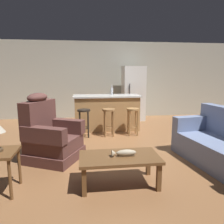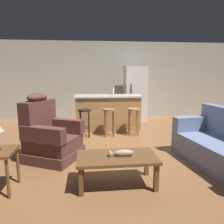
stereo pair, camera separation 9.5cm
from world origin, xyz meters
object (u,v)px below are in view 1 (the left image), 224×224
(bar_stool_left, at_px, (84,118))
(refrigerator, at_px, (133,93))
(bar_stool_middle, at_px, (109,117))
(bar_stool_right, at_px, (133,117))
(kitchen_island, at_px, (107,112))
(coffee_table, at_px, (119,160))
(bottle_tall_green, at_px, (112,91))
(fish_figurine, at_px, (124,153))
(recliner_near_lamp, at_px, (50,136))

(bar_stool_left, relative_size, refrigerator, 0.39)
(bar_stool_left, bearing_deg, bar_stool_middle, 0.00)
(bar_stool_right, bearing_deg, kitchen_island, 132.96)
(coffee_table, distance_m, bottle_tall_green, 3.18)
(refrigerator, relative_size, bottle_tall_green, 6.19)
(bar_stool_right, bearing_deg, fish_figurine, -105.61)
(bottle_tall_green, bearing_deg, recliner_near_lamp, -124.45)
(bar_stool_middle, relative_size, refrigerator, 0.39)
(refrigerator, bearing_deg, bar_stool_middle, -119.27)
(bar_stool_left, bearing_deg, kitchen_island, 45.22)
(recliner_near_lamp, distance_m, refrigerator, 3.90)
(recliner_near_lamp, distance_m, bar_stool_left, 1.47)
(bottle_tall_green, bearing_deg, fish_figurine, -94.36)
(recliner_near_lamp, height_order, bottle_tall_green, bottle_tall_green)
(bar_stool_left, bearing_deg, refrigerator, 48.28)
(fish_figurine, relative_size, refrigerator, 0.19)
(bar_stool_left, bearing_deg, bar_stool_right, 0.00)
(coffee_table, bearing_deg, refrigerator, 74.76)
(fish_figurine, height_order, recliner_near_lamp, recliner_near_lamp)
(bar_stool_middle, height_order, bottle_tall_green, bottle_tall_green)
(bar_stool_middle, bearing_deg, bottle_tall_green, 76.34)
(coffee_table, height_order, recliner_near_lamp, recliner_near_lamp)
(bar_stool_left, xyz_separation_m, bar_stool_right, (1.21, 0.00, 0.00))
(recliner_near_lamp, height_order, refrigerator, refrigerator)
(bar_stool_right, bearing_deg, bar_stool_middle, 180.00)
(fish_figurine, xyz_separation_m, bar_stool_right, (0.68, 2.42, 0.01))
(coffee_table, height_order, fish_figurine, fish_figurine)
(recliner_near_lamp, relative_size, bar_stool_left, 1.76)
(coffee_table, relative_size, refrigerator, 0.62)
(bar_stool_middle, height_order, bar_stool_right, same)
(recliner_near_lamp, distance_m, bar_stool_middle, 1.80)
(fish_figurine, relative_size, bar_stool_middle, 0.50)
(kitchen_island, bearing_deg, bar_stool_left, -134.78)
(coffee_table, height_order, bottle_tall_green, bottle_tall_green)
(fish_figurine, distance_m, recliner_near_lamp, 1.58)
(coffee_table, bearing_deg, bar_stool_middle, 86.94)
(coffee_table, height_order, bar_stool_right, bar_stool_right)
(coffee_table, bearing_deg, bar_stool_left, 101.21)
(recliner_near_lamp, bearing_deg, bar_stool_left, 90.97)
(coffee_table, relative_size, bar_stool_right, 1.62)
(bar_stool_left, distance_m, bar_stool_middle, 0.61)
(fish_figurine, distance_m, bar_stool_right, 2.51)
(kitchen_island, xyz_separation_m, bar_stool_middle, (-0.02, -0.63, -0.01))
(recliner_near_lamp, bearing_deg, coffee_table, -19.06)
(kitchen_island, bearing_deg, fish_figurine, -91.68)
(bar_stool_middle, xyz_separation_m, refrigerator, (1.03, 1.83, 0.41))
(fish_figurine, height_order, bar_stool_middle, bar_stool_middle)
(bar_stool_left, height_order, bottle_tall_green, bottle_tall_green)
(coffee_table, distance_m, bar_stool_left, 2.46)
(fish_figurine, xyz_separation_m, refrigerator, (1.10, 4.25, 0.42))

